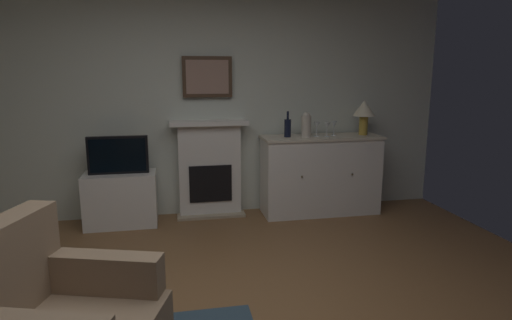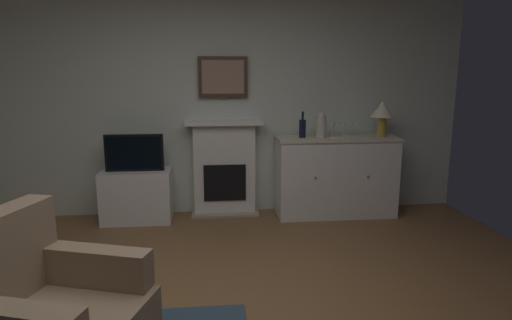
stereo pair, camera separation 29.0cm
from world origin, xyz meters
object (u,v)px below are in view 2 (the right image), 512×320
at_px(table_lamp, 382,112).
at_px(armchair, 46,318).
at_px(wine_bottle, 302,128).
at_px(sideboard_cabinet, 336,176).
at_px(wine_glass_left, 332,127).
at_px(tv_cabinet, 137,196).
at_px(framed_picture, 223,77).
at_px(wine_glass_center, 343,127).
at_px(vase_decorative, 321,125).
at_px(fireplace_unit, 224,168).
at_px(tv_set, 134,153).
at_px(wine_glass_right, 351,126).

distance_m(table_lamp, armchair, 3.90).
bearing_deg(wine_bottle, armchair, -125.90).
xyz_separation_m(sideboard_cabinet, wine_glass_left, (-0.07, -0.02, 0.58)).
bearing_deg(sideboard_cabinet, tv_cabinet, 179.62).
xyz_separation_m(framed_picture, wine_glass_center, (1.31, -0.28, -0.54)).
bearing_deg(wine_bottle, wine_glass_left, -3.15).
height_order(table_lamp, wine_bottle, table_lamp).
distance_m(vase_decorative, armchair, 3.36).
distance_m(sideboard_cabinet, wine_glass_left, 0.58).
relative_size(fireplace_unit, vase_decorative, 3.91).
bearing_deg(wine_glass_left, fireplace_unit, 170.67).
relative_size(framed_picture, armchair, 0.55).
distance_m(tv_cabinet, armchair, 2.61).
distance_m(wine_bottle, vase_decorative, 0.21).
relative_size(tv_cabinet, tv_set, 1.21).
distance_m(sideboard_cabinet, vase_decorative, 0.63).
distance_m(fireplace_unit, framed_picture, 1.03).
bearing_deg(armchair, wine_glass_left, 49.32).
relative_size(fireplace_unit, wine_glass_center, 6.67).
bearing_deg(framed_picture, tv_cabinet, -167.99).
distance_m(framed_picture, armchair, 3.22).
xyz_separation_m(sideboard_cabinet, table_lamp, (0.51, 0.00, 0.73)).
distance_m(table_lamp, wine_glass_right, 0.39).
height_order(table_lamp, wine_glass_left, table_lamp).
xyz_separation_m(framed_picture, vase_decorative, (1.07, -0.27, -0.53)).
height_order(fireplace_unit, armchair, fireplace_unit).
bearing_deg(fireplace_unit, framed_picture, 90.00).
xyz_separation_m(table_lamp, tv_set, (-2.76, -0.01, -0.42)).
xyz_separation_m(wine_glass_center, vase_decorative, (-0.24, 0.01, 0.02)).
distance_m(wine_glass_left, armchair, 3.46).
distance_m(wine_bottle, wine_glass_right, 0.56).
height_order(wine_glass_center, tv_cabinet, wine_glass_center).
relative_size(wine_glass_right, armchair, 0.16).
xyz_separation_m(wine_bottle, wine_glass_right, (0.56, 0.01, 0.01)).
relative_size(table_lamp, armchair, 0.40).
bearing_deg(sideboard_cabinet, wine_glass_left, -162.86).
bearing_deg(framed_picture, wine_glass_left, -11.42).
bearing_deg(tv_set, table_lamp, 0.17).
bearing_deg(framed_picture, wine_glass_center, -12.01).
relative_size(table_lamp, wine_glass_right, 2.42).
bearing_deg(wine_glass_left, wine_glass_right, 8.38).
bearing_deg(framed_picture, table_lamp, -7.12).
distance_m(framed_picture, wine_glass_center, 1.45).
height_order(sideboard_cabinet, wine_bottle, wine_bottle).
height_order(table_lamp, tv_cabinet, table_lamp).
distance_m(sideboard_cabinet, wine_bottle, 0.69).
distance_m(framed_picture, sideboard_cabinet, 1.71).
bearing_deg(tv_cabinet, armchair, -90.75).
height_order(framed_picture, table_lamp, framed_picture).
bearing_deg(wine_bottle, tv_cabinet, 179.46).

